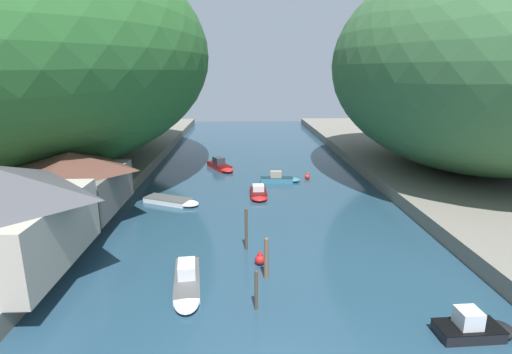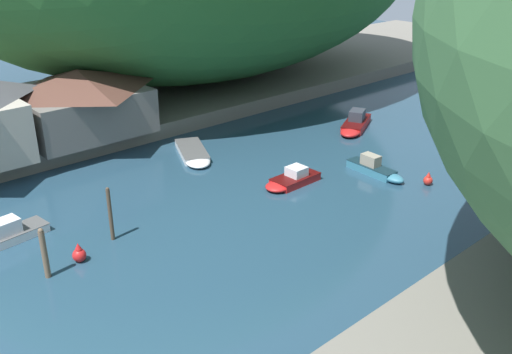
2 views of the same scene
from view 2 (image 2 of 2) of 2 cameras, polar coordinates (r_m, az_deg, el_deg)
water_surface at (r=42.25m, az=6.37°, el=0.41°), size 130.00×130.00×0.00m
left_bank at (r=60.44m, az=-11.52°, el=7.92°), size 22.00×120.00×1.33m
boathouse_shed at (r=47.78m, az=-17.17°, el=7.34°), size 8.41×10.31×5.15m
boat_small_dinghy at (r=51.91m, az=9.87°, el=5.23°), size 4.30×6.22×1.56m
boat_red_skiff at (r=45.03m, az=-6.25°, el=2.28°), size 6.25×4.28×0.54m
boat_navy_launch at (r=40.02m, az=3.52°, el=-0.28°), size 1.81×4.45×1.19m
boat_moored_right at (r=42.41m, az=11.94°, el=0.74°), size 4.93×1.47×1.39m
mooring_post_second at (r=31.09m, az=-20.41°, el=-7.13°), size 0.30×0.30×2.86m
mooring_post_middle at (r=33.49m, az=-14.37°, el=-3.58°), size 0.23×0.23×3.32m
channel_buoy_near at (r=41.69m, az=16.82°, el=-0.27°), size 0.65×0.65×0.98m
channel_buoy_far at (r=32.42m, az=-17.27°, el=-7.39°), size 0.75×0.75×1.12m
person_on_quay at (r=46.37m, az=-22.44°, el=3.91°), size 0.32×0.43×1.69m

